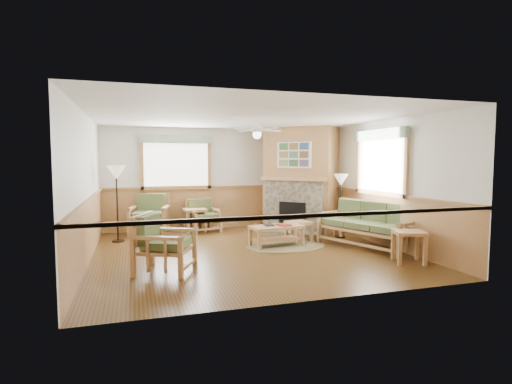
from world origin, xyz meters
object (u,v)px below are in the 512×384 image
object	(u,v)px
sofa	(367,225)
armchair_back_left	(149,214)
armchair_left	(165,243)
end_table_sofa	(409,247)
footstool	(299,231)
floor_lamp_left	(117,204)
floor_lamp_right	(341,206)
armchair_back_right	(204,215)
end_table_chairs	(195,220)
coffee_table	(276,236)

from	to	relation	value
sofa	armchair_back_left	distance (m)	5.25
armchair_left	end_table_sofa	bearing A→B (deg)	-74.86
footstool	floor_lamp_left	bearing A→B (deg)	164.94
sofa	floor_lamp_left	world-z (taller)	floor_lamp_left
sofa	floor_lamp_right	bearing A→B (deg)	158.67
armchair_left	armchair_back_right	bearing A→B (deg)	5.36
end_table_chairs	end_table_sofa	xyz separation A→B (m)	(3.24, -4.26, -0.01)
footstool	floor_lamp_left	xyz separation A→B (m)	(-3.99, 1.07, 0.65)
coffee_table	footstool	size ratio (longest dim) A/B	2.18
coffee_table	armchair_left	bearing A→B (deg)	-158.54
armchair_back_right	floor_lamp_left	bearing A→B (deg)	-172.84
armchair_back_left	armchair_back_right	size ratio (longest dim) A/B	1.21
sofa	armchair_left	xyz separation A→B (m)	(-4.25, -0.66, -0.00)
sofa	end_table_sofa	world-z (taller)	sofa
floor_lamp_right	coffee_table	bearing A→B (deg)	-164.91
armchair_back_left	end_table_sofa	size ratio (longest dim) A/B	1.73
armchair_left	end_table_chairs	world-z (taller)	armchair_left
armchair_back_right	armchair_back_left	bearing A→B (deg)	167.47
floor_lamp_left	armchair_back_right	bearing A→B (deg)	19.70
floor_lamp_left	floor_lamp_right	xyz separation A→B (m)	(5.10, -1.00, -0.10)
coffee_table	footstool	distance (m)	0.82
footstool	floor_lamp_right	bearing A→B (deg)	3.60
armchair_left	coffee_table	bearing A→B (deg)	-37.05
sofa	floor_lamp_left	size ratio (longest dim) A/B	1.20
armchair_back_left	end_table_chairs	xyz separation A→B (m)	(1.13, 0.00, -0.20)
coffee_table	floor_lamp_right	size ratio (longest dim) A/B	0.72
armchair_back_left	end_table_sofa	distance (m)	6.11
end_table_chairs	armchair_left	bearing A→B (deg)	-105.81
armchair_left	coffee_table	size ratio (longest dim) A/B	0.86
end_table_sofa	floor_lamp_right	xyz separation A→B (m)	(0.00, 2.51, 0.48)
footstool	floor_lamp_left	world-z (taller)	floor_lamp_left
armchair_back_left	armchair_back_right	distance (m)	1.36
end_table_sofa	floor_lamp_left	xyz separation A→B (m)	(-5.10, 3.52, 0.58)
armchair_left	sofa	bearing A→B (deg)	-56.64
armchair_back_left	armchair_left	xyz separation A→B (m)	(0.13, -3.56, -0.03)
armchair_back_right	end_table_chairs	xyz separation A→B (m)	(-0.23, 0.00, -0.11)
floor_lamp_right	end_table_sofa	bearing A→B (deg)	-90.00
armchair_back_right	end_table_sofa	xyz separation A→B (m)	(3.01, -4.26, -0.13)
sofa	armchair_back_left	world-z (taller)	armchair_back_left
armchair_left	floor_lamp_right	bearing A→B (deg)	-42.43
floor_lamp_left	armchair_left	bearing A→B (deg)	-73.20
sofa	coffee_table	distance (m)	1.94
end_table_chairs	floor_lamp_left	bearing A→B (deg)	-158.11
sofa	footstool	xyz separation A→B (m)	(-1.11, 1.08, -0.26)
armchair_left	end_table_chairs	bearing A→B (deg)	8.68
armchair_left	floor_lamp_left	world-z (taller)	floor_lamp_left
armchair_left	floor_lamp_left	xyz separation A→B (m)	(-0.85, 2.82, 0.39)
armchair_left	footstool	bearing A→B (deg)	-36.53
armchair_left	floor_lamp_right	distance (m)	4.63
floor_lamp_left	floor_lamp_right	world-z (taller)	floor_lamp_left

